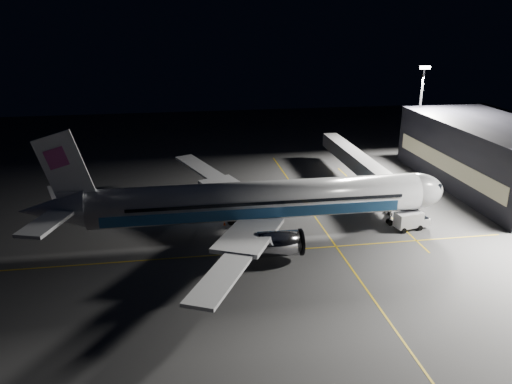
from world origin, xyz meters
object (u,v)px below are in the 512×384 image
object	(u,v)px
airliner	(251,201)
safety_cone_c	(202,217)
safety_cone_a	(224,223)
jet_bridge	(360,163)
baggage_tug	(212,191)
safety_cone_b	(226,200)
floodlight_mast_north	(420,106)
service_truck	(411,220)

from	to	relation	value
airliner	safety_cone_c	bearing A→B (deg)	134.83
airliner	safety_cone_a	distance (m)	7.27
jet_bridge	airliner	bearing A→B (deg)	-141.96
jet_bridge	baggage_tug	size ratio (longest dim) A/B	13.68
baggage_tug	safety_cone_c	world-z (taller)	baggage_tug
baggage_tug	safety_cone_b	bearing A→B (deg)	-57.43
airliner	baggage_tug	world-z (taller)	airliner
jet_bridge	safety_cone_c	world-z (taller)	jet_bridge
airliner	floodlight_mast_north	bearing A→B (deg)	37.91
jet_bridge	baggage_tug	distance (m)	27.75
floodlight_mast_north	baggage_tug	world-z (taller)	floodlight_mast_north
jet_bridge	safety_cone_b	world-z (taller)	jet_bridge
service_truck	safety_cone_a	distance (m)	28.36
airliner	safety_cone_c	distance (m)	10.96
service_truck	safety_cone_a	bearing A→B (deg)	156.51
safety_cone_a	airliner	bearing A→B (deg)	-47.85
floodlight_mast_north	service_truck	distance (m)	39.44
jet_bridge	safety_cone_a	size ratio (longest dim) A/B	59.65
airliner	service_truck	size ratio (longest dim) A/B	10.94
floodlight_mast_north	safety_cone_c	size ratio (longest dim) A/B	33.52
service_truck	safety_cone_a	xyz separation A→B (m)	(-27.72, 5.90, -1.16)
airliner	safety_cone_b	bearing A→B (deg)	99.82
baggage_tug	safety_cone_c	xyz separation A→B (m)	(-2.51, -10.74, -0.49)
airliner	baggage_tug	distance (m)	18.77
airliner	floodlight_mast_north	distance (m)	52.56
safety_cone_b	floodlight_mast_north	bearing A→B (deg)	22.46
service_truck	safety_cone_c	world-z (taller)	service_truck
safety_cone_a	safety_cone_c	xyz separation A→B (m)	(-3.30, 2.96, 0.02)
airliner	safety_cone_b	xyz separation A→B (m)	(-2.42, 14.00, -4.86)
floodlight_mast_north	safety_cone_a	world-z (taller)	floodlight_mast_north
baggage_tug	safety_cone_b	size ratio (longest dim) A/B	4.11
floodlight_mast_north	safety_cone_c	xyz separation A→B (m)	(-48.00, -25.02, -12.06)
airliner	safety_cone_b	distance (m)	15.02
floodlight_mast_north	safety_cone_b	distance (m)	48.59
floodlight_mast_north	service_truck	bearing A→B (deg)	-116.61
floodlight_mast_north	safety_cone_b	xyz separation A→B (m)	(-43.50, -17.99, -12.07)
baggage_tug	safety_cone_a	bearing A→B (deg)	-82.36
jet_bridge	safety_cone_c	bearing A→B (deg)	-159.71
airliner	safety_cone_c	xyz separation A→B (m)	(-6.92, 6.96, -4.85)
safety_cone_c	jet_bridge	bearing A→B (deg)	20.29
service_truck	safety_cone_a	world-z (taller)	service_truck
service_truck	safety_cone_c	bearing A→B (deg)	152.57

